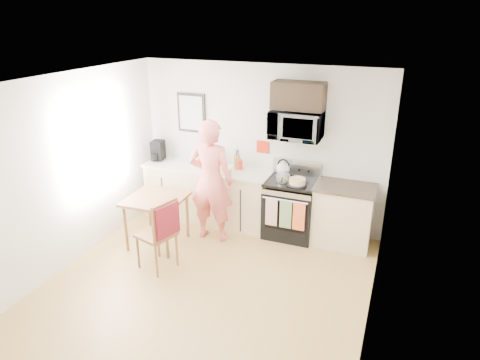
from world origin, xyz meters
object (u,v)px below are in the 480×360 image
at_px(cake, 297,182).
at_px(range, 291,209).
at_px(dining_table, 156,203).
at_px(chair, 163,227).
at_px(microwave, 296,125).
at_px(person, 211,181).

bearing_deg(cake, range, 129.11).
distance_m(range, dining_table, 2.06).
xyz_separation_m(range, chair, (-1.31, -1.61, 0.23)).
xyz_separation_m(microwave, dining_table, (-1.79, -1.11, -1.09)).
bearing_deg(cake, person, -162.72).
bearing_deg(cake, microwave, 115.26).
distance_m(range, microwave, 1.33).
height_order(range, cake, range).
bearing_deg(range, microwave, 90.06).
bearing_deg(chair, dining_table, 144.66).
bearing_deg(microwave, cake, -64.74).
distance_m(person, cake, 1.28).
bearing_deg(microwave, dining_table, -148.15).
height_order(microwave, dining_table, microwave).
bearing_deg(person, range, -157.48).
distance_m(range, chair, 2.08).
height_order(microwave, person, microwave).
height_order(chair, cake, chair).
relative_size(person, cake, 6.44).
relative_size(range, cake, 3.95).
bearing_deg(cake, dining_table, -155.66).
relative_size(dining_table, chair, 0.79).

